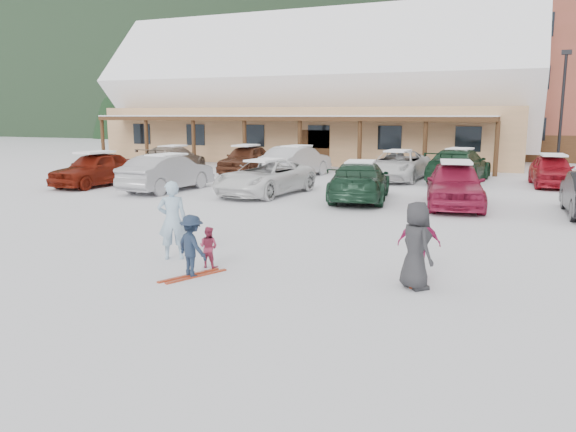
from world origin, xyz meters
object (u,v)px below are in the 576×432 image
at_px(child_navy, 192,246).
at_px(parked_car_8, 246,159).
at_px(parked_car_9, 297,161).
at_px(parked_car_4, 455,184).
at_px(adult_skier, 172,220).
at_px(parked_car_1, 167,173).
at_px(parked_car_10, 397,165).
at_px(parked_car_7, 173,159).
at_px(parked_car_0, 96,169).
at_px(parked_car_12, 552,171).
at_px(bystander_dark, 416,245).
at_px(parked_car_3, 360,181).
at_px(parked_car_2, 265,177).
at_px(lamp_post, 562,105).
at_px(toddler_red, 209,247).
at_px(parked_car_11, 459,165).
at_px(child_magenta, 419,244).
at_px(day_lodge, 313,103).

xyz_separation_m(child_navy, parked_car_8, (-7.99, 18.14, 0.14)).
distance_m(parked_car_8, parked_car_9, 3.27).
height_order(parked_car_4, parked_car_8, parked_car_4).
height_order(adult_skier, parked_car_9, adult_skier).
relative_size(parked_car_1, parked_car_10, 0.89).
xyz_separation_m(parked_car_7, parked_car_8, (3.97, 1.02, 0.03)).
distance_m(parked_car_0, parked_car_12, 20.17).
bearing_deg(parked_car_0, bystander_dark, -28.74).
xyz_separation_m(parked_car_1, parked_car_3, (8.10, 0.47, -0.04)).
bearing_deg(parked_car_2, parked_car_8, 129.07).
xyz_separation_m(child_navy, parked_car_4, (3.75, 10.70, 0.17)).
distance_m(lamp_post, toddler_red, 25.72).
bearing_deg(parked_car_12, parked_car_1, -157.64).
xyz_separation_m(parked_car_0, parked_car_10, (11.89, 7.41, -0.04)).
xyz_separation_m(parked_car_3, parked_car_11, (2.73, 7.52, 0.06)).
relative_size(toddler_red, child_navy, 0.70).
bearing_deg(parked_car_0, toddler_red, -37.70).
distance_m(toddler_red, parked_car_2, 10.82).
distance_m(adult_skier, child_magenta, 5.26).
xyz_separation_m(day_lodge, bystander_dark, (12.17, -27.82, -3.14)).
bearing_deg(parked_car_9, adult_skier, 110.04).
relative_size(adult_skier, child_magenta, 1.25).
relative_size(adult_skier, parked_car_3, 0.35).
distance_m(parked_car_1, parked_car_11, 13.45).
relative_size(bystander_dark, parked_car_2, 0.32).
xyz_separation_m(child_magenta, parked_car_4, (-0.34, 9.15, 0.09)).
relative_size(adult_skier, parked_car_9, 0.36).
bearing_deg(adult_skier, parked_car_9, -108.31).
relative_size(lamp_post, parked_car_2, 1.31).
distance_m(bystander_dark, parked_car_11, 17.51).
distance_m(parked_car_0, parked_car_4, 15.37).
height_order(parked_car_9, parked_car_10, parked_car_9).
relative_size(lamp_post, parked_car_4, 1.42).
bearing_deg(parked_car_9, child_magenta, 126.65).
height_order(bystander_dark, parked_car_1, bystander_dark).
xyz_separation_m(lamp_post, parked_car_2, (-11.15, -14.09, -2.98)).
relative_size(parked_car_7, parked_car_12, 1.20).
distance_m(day_lodge, parked_car_10, 13.97).
relative_size(lamp_post, toddler_red, 7.57).
relative_size(bystander_dark, parked_car_3, 0.32).
bearing_deg(child_navy, parked_car_3, -68.26).
bearing_deg(toddler_red, parked_car_4, -109.96).
bearing_deg(parked_car_7, parked_car_0, 87.58).
bearing_deg(parked_car_8, toddler_red, -67.84).
bearing_deg(parked_car_9, parked_car_7, 10.67).
xyz_separation_m(parked_car_4, parked_car_8, (-11.74, 7.44, -0.03)).
xyz_separation_m(parked_car_1, parked_car_10, (8.01, 7.56, -0.04)).
relative_size(lamp_post, parked_car_8, 1.47).
bearing_deg(toddler_red, parked_car_2, -70.39).
distance_m(parked_car_7, parked_car_9, 7.19).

